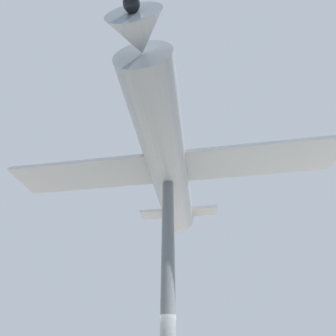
{
  "coord_description": "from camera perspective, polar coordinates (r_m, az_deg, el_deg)",
  "views": [
    {
      "loc": [
        -0.11,
        8.23,
        1.6
      ],
      "look_at": [
        0.0,
        0.0,
        8.38
      ],
      "focal_mm": 24.0,
      "sensor_mm": 36.0,
      "label": 1
    }
  ],
  "objects": [
    {
      "name": "suspended_airplane",
      "position": [
        10.51,
        -0.16,
        0.78
      ],
      "size": [
        15.28,
        12.21,
        3.19
      ],
      "rotation": [
        0.0,
        0.0,
        -0.13
      ],
      "color": "#93999E",
      "rests_on": "support_pylon_central"
    },
    {
      "name": "support_pylon_central",
      "position": [
        8.5,
        -0.0,
        -24.97
      ],
      "size": [
        0.49,
        0.49,
        7.46
      ],
      "color": "slate",
      "rests_on": "ground_plane"
    }
  ]
}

